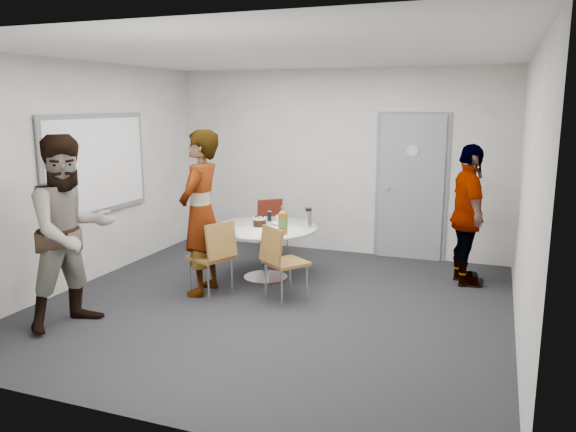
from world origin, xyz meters
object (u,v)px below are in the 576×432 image
at_px(door, 411,188).
at_px(chair_far, 272,222).
at_px(person_right, 468,215).
at_px(whiteboard, 97,164).
at_px(table, 267,233).
at_px(chair_near_left, 215,251).
at_px(person_main, 201,213).
at_px(chair_near_right, 280,256).
at_px(person_left, 71,232).

xyz_separation_m(door, chair_far, (-1.91, -0.56, -0.53)).
relative_size(door, person_right, 1.23).
relative_size(whiteboard, table, 1.46).
distance_m(chair_near_left, chair_far, 1.91).
bearing_deg(person_right, door, 23.34).
relative_size(person_main, person_right, 1.11).
height_order(chair_near_right, person_right, person_right).
height_order(table, chair_near_left, table).
bearing_deg(person_left, chair_far, 5.80).
bearing_deg(person_right, person_left, 110.06).
xyz_separation_m(chair_near_right, person_right, (1.90, 1.42, 0.34)).
xyz_separation_m(whiteboard, person_main, (1.52, -0.12, -0.49)).
xyz_separation_m(chair_near_left, person_left, (-0.93, -1.23, 0.41)).
bearing_deg(person_right, chair_near_left, 102.24).
distance_m(chair_near_right, chair_far, 2.00).
xyz_separation_m(chair_near_right, person_left, (-1.68, -1.32, 0.43)).
bearing_deg(chair_far, person_right, 132.99).
distance_m(chair_far, person_left, 3.29).
xyz_separation_m(table, person_right, (2.36, 0.68, 0.27)).
bearing_deg(whiteboard, chair_near_left, -6.42).
xyz_separation_m(chair_near_left, person_main, (-0.21, 0.08, 0.42)).
height_order(door, chair_near_left, door).
bearing_deg(chair_near_right, chair_far, 150.69).
relative_size(whiteboard, person_right, 1.10).
height_order(person_main, person_right, person_main).
distance_m(chair_near_left, person_main, 0.47).
bearing_deg(person_main, chair_near_left, 66.06).
bearing_deg(whiteboard, chair_far, 46.10).
xyz_separation_m(chair_far, person_right, (2.74, -0.40, 0.37)).
bearing_deg(chair_near_right, whiteboard, -146.38).
distance_m(whiteboard, chair_far, 2.57).
height_order(whiteboard, chair_far, whiteboard).
bearing_deg(person_right, chair_near_right, 109.33).
distance_m(chair_near_right, person_left, 2.18).
distance_m(person_main, person_left, 1.49).
bearing_deg(whiteboard, table, 17.27).
relative_size(whiteboard, chair_near_right, 2.19).
relative_size(whiteboard, chair_near_left, 2.14).
height_order(person_main, person_left, person_main).
relative_size(chair_far, person_left, 0.43).
height_order(whiteboard, table, whiteboard).
relative_size(door, person_main, 1.11).
bearing_deg(table, door, 47.23).
height_order(whiteboard, person_left, whiteboard).
distance_m(whiteboard, person_left, 1.71).
bearing_deg(whiteboard, person_right, 16.63).
height_order(door, table, door).
bearing_deg(door, person_right, -49.36).
relative_size(door, chair_near_left, 2.39).
relative_size(door, person_left, 1.11).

